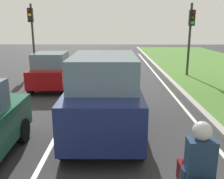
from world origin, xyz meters
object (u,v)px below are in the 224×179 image
at_px(rider_person, 200,157).
at_px(car_suv_ahead, 104,94).
at_px(traffic_light_overhead_left, 32,26).
at_px(traffic_light_near_right, 191,29).
at_px(car_hatchback_far, 52,70).

bearing_deg(rider_person, car_suv_ahead, 114.41).
height_order(rider_person, traffic_light_overhead_left, traffic_light_overhead_left).
xyz_separation_m(car_suv_ahead, traffic_light_near_right, (4.78, 8.46, 1.68)).
relative_size(car_suv_ahead, rider_person, 3.87).
distance_m(car_hatchback_far, traffic_light_overhead_left, 5.84).
bearing_deg(traffic_light_near_right, car_hatchback_far, -158.12).
relative_size(car_hatchback_far, traffic_light_overhead_left, 0.84).
height_order(car_suv_ahead, traffic_light_overhead_left, traffic_light_overhead_left).
bearing_deg(car_suv_ahead, traffic_light_overhead_left, 116.76).
bearing_deg(car_hatchback_far, traffic_light_overhead_left, 115.27).
xyz_separation_m(rider_person, traffic_light_near_right, (3.25, 12.00, 1.66)).
distance_m(car_suv_ahead, car_hatchback_far, 6.10).
bearing_deg(car_suv_ahead, rider_person, -66.88).
height_order(car_hatchback_far, traffic_light_overhead_left, traffic_light_overhead_left).
relative_size(rider_person, traffic_light_overhead_left, 0.26).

